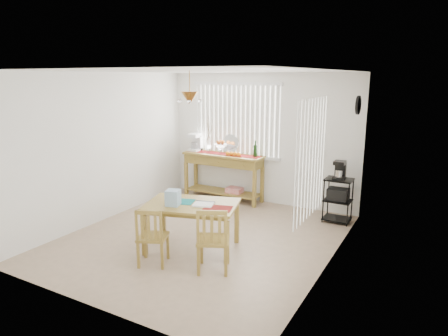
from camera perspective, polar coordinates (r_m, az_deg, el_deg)
The scene contains 10 objects.
ground at distance 6.49m, azimuth -3.18°, elevation -9.98°, with size 4.00×4.50×0.01m, color tan.
room_shell at distance 6.05m, azimuth -3.28°, elevation 5.03°, with size 4.20×4.70×2.70m.
sideboard at distance 8.25m, azimuth -0.05°, elevation 0.36°, with size 1.72×0.48×0.97m.
sideboard_items at distance 8.33m, azimuth -1.68°, elevation 3.19°, with size 1.63×0.41×0.74m.
wire_cart at distance 7.30m, azimuth 15.98°, elevation -3.87°, with size 0.46×0.37×0.79m.
cart_items at distance 7.19m, azimuth 16.22°, elevation -0.33°, with size 0.18×0.22×0.32m.
dining_table at distance 5.91m, azimuth -4.61°, elevation -5.81°, with size 1.51×1.19×0.71m.
table_items at distance 5.79m, azimuth -6.19°, elevation -4.50°, with size 1.10×0.50×0.23m.
chair_left at distance 5.56m, azimuth -10.23°, elevation -9.67°, with size 0.50×0.50×0.82m.
chair_right at distance 5.29m, azimuth -1.58°, elevation -10.25°, with size 0.55×0.55×0.90m.
Camera 1 is at (3.21, -5.04, 2.52)m, focal length 32.00 mm.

